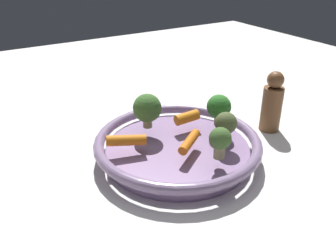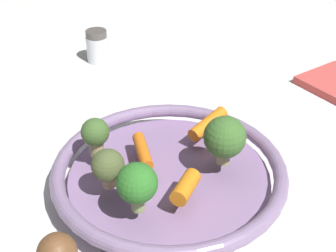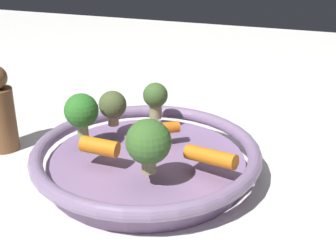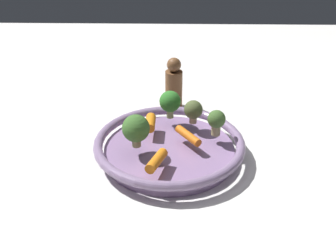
{
  "view_description": "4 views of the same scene",
  "coord_description": "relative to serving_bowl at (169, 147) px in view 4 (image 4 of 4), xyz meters",
  "views": [
    {
      "loc": [
        -0.48,
        0.31,
        0.36
      ],
      "look_at": [
        -0.01,
        0.02,
        0.08
      ],
      "focal_mm": 38.2,
      "sensor_mm": 36.0,
      "label": 1
    },
    {
      "loc": [
        0.18,
        -0.44,
        0.42
      ],
      "look_at": [
        -0.01,
        0.03,
        0.08
      ],
      "focal_mm": 50.22,
      "sensor_mm": 36.0,
      "label": 2
    },
    {
      "loc": [
        0.53,
        0.21,
        0.33
      ],
      "look_at": [
        -0.02,
        0.02,
        0.07
      ],
      "focal_mm": 51.32,
      "sensor_mm": 36.0,
      "label": 3
    },
    {
      "loc": [
        -0.01,
        0.75,
        0.5
      ],
      "look_at": [
        0.0,
        0.01,
        0.08
      ],
      "focal_mm": 46.63,
      "sensor_mm": 36.0,
      "label": 4
    }
  ],
  "objects": [
    {
      "name": "baby_carrot_near_rim",
      "position": [
        -0.04,
        -0.0,
        0.03
      ],
      "size": [
        0.05,
        0.06,
        0.02
      ],
      "primitive_type": "cylinder",
      "rotation": [
        1.55,
        0.0,
        0.62
      ],
      "color": "orange",
      "rests_on": "serving_bowl"
    },
    {
      "name": "baby_carrot_center",
      "position": [
        0.04,
        -0.05,
        0.03
      ],
      "size": [
        0.02,
        0.05,
        0.02
      ],
      "primitive_type": "cylinder",
      "rotation": [
        1.61,
        0.0,
        3.13
      ],
      "color": "orange",
      "rests_on": "serving_bowl"
    },
    {
      "name": "pepper_mill",
      "position": [
        -0.01,
        -0.23,
        0.04
      ],
      "size": [
        0.04,
        0.04,
        0.13
      ],
      "color": "brown",
      "rests_on": "ground_plane"
    },
    {
      "name": "ground_plane",
      "position": [
        0.0,
        0.0,
        -0.02
      ],
      "size": [
        1.92,
        1.92,
        0.0
      ],
      "primitive_type": "plane",
      "color": "silver"
    },
    {
      "name": "broccoli_floret_edge",
      "position": [
        0.06,
        0.03,
        0.06
      ],
      "size": [
        0.05,
        0.05,
        0.07
      ],
      "color": "tan",
      "rests_on": "serving_bowl"
    },
    {
      "name": "broccoli_floret_mid",
      "position": [
        0.0,
        -0.09,
        0.06
      ],
      "size": [
        0.05,
        0.05,
        0.06
      ],
      "color": "#95AB66",
      "rests_on": "serving_bowl"
    },
    {
      "name": "broccoli_floret_small",
      "position": [
        -0.05,
        -0.07,
        0.05
      ],
      "size": [
        0.04,
        0.04,
        0.05
      ],
      "color": "tan",
      "rests_on": "serving_bowl"
    },
    {
      "name": "serving_bowl",
      "position": [
        0.0,
        0.0,
        0.0
      ],
      "size": [
        0.31,
        0.31,
        0.04
      ],
      "color": "#8E709E",
      "rests_on": "ground_plane"
    },
    {
      "name": "broccoli_floret_large",
      "position": [
        -0.09,
        -0.02,
        0.05
      ],
      "size": [
        0.04,
        0.04,
        0.05
      ],
      "color": "tan",
      "rests_on": "serving_bowl"
    },
    {
      "name": "baby_carrot_left",
      "position": [
        0.02,
        0.09,
        0.03
      ],
      "size": [
        0.04,
        0.07,
        0.03
      ],
      "primitive_type": "cylinder",
      "rotation": [
        1.66,
        0.0,
        5.96
      ],
      "color": "orange",
      "rests_on": "serving_bowl"
    }
  ]
}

